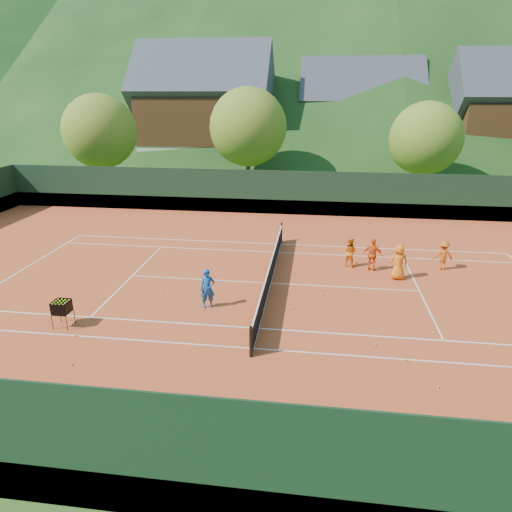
# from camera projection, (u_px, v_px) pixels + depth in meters

# --- Properties ---
(ground) EXTENTS (400.00, 400.00, 0.00)m
(ground) POSITION_uv_depth(u_px,v_px,m) (270.00, 284.00, 20.23)
(ground) COLOR #2B4F18
(ground) RESTS_ON ground
(clay_court) EXTENTS (40.00, 24.00, 0.02)m
(clay_court) POSITION_uv_depth(u_px,v_px,m) (270.00, 283.00, 20.22)
(clay_court) COLOR #C0431F
(clay_court) RESTS_ON ground
(coach) EXTENTS (0.68, 0.57, 1.60)m
(coach) POSITION_uv_depth(u_px,v_px,m) (207.00, 289.00, 17.71)
(coach) COLOR #174F9A
(coach) RESTS_ON clay_court
(student_a) EXTENTS (0.86, 0.78, 1.44)m
(student_a) POSITION_uv_depth(u_px,v_px,m) (349.00, 252.00, 21.95)
(student_a) COLOR orange
(student_a) RESTS_ON clay_court
(student_b) EXTENTS (0.99, 0.62, 1.57)m
(student_b) POSITION_uv_depth(u_px,v_px,m) (373.00, 255.00, 21.40)
(student_b) COLOR orange
(student_b) RESTS_ON clay_court
(student_c) EXTENTS (0.81, 0.54, 1.63)m
(student_c) POSITION_uv_depth(u_px,v_px,m) (399.00, 262.00, 20.41)
(student_c) COLOR orange
(student_c) RESTS_ON clay_court
(student_d) EXTENTS (0.96, 0.60, 1.42)m
(student_d) POSITION_uv_depth(u_px,v_px,m) (443.00, 255.00, 21.53)
(student_d) COLOR #D65713
(student_d) RESTS_ON clay_court
(tennis_ball_0) EXTENTS (0.07, 0.07, 0.07)m
(tennis_ball_0) POSITION_uv_depth(u_px,v_px,m) (267.00, 331.00, 16.13)
(tennis_ball_0) COLOR #ADD723
(tennis_ball_0) RESTS_ON clay_court
(tennis_ball_1) EXTENTS (0.07, 0.07, 0.07)m
(tennis_ball_1) POSITION_uv_depth(u_px,v_px,m) (76.00, 404.00, 12.40)
(tennis_ball_1) COLOR #ADD723
(tennis_ball_1) RESTS_ON clay_court
(tennis_ball_2) EXTENTS (0.07, 0.07, 0.07)m
(tennis_ball_2) POSITION_uv_depth(u_px,v_px,m) (76.00, 335.00, 15.85)
(tennis_ball_2) COLOR #ADD723
(tennis_ball_2) RESTS_ON clay_court
(tennis_ball_3) EXTENTS (0.07, 0.07, 0.07)m
(tennis_ball_3) POSITION_uv_depth(u_px,v_px,m) (305.00, 414.00, 11.99)
(tennis_ball_3) COLOR #ADD723
(tennis_ball_3) RESTS_ON clay_court
(tennis_ball_4) EXTENTS (0.07, 0.07, 0.07)m
(tennis_ball_4) POSITION_uv_depth(u_px,v_px,m) (462.00, 418.00, 11.85)
(tennis_ball_4) COLOR #ADD723
(tennis_ball_4) RESTS_ON clay_court
(tennis_ball_5) EXTENTS (0.07, 0.07, 0.07)m
(tennis_ball_5) POSITION_uv_depth(u_px,v_px,m) (370.00, 310.00, 17.69)
(tennis_ball_5) COLOR #ADD723
(tennis_ball_5) RESTS_ON clay_court
(tennis_ball_6) EXTENTS (0.07, 0.07, 0.07)m
(tennis_ball_6) POSITION_uv_depth(u_px,v_px,m) (72.00, 365.00, 14.17)
(tennis_ball_6) COLOR #ADD723
(tennis_ball_6) RESTS_ON clay_court
(tennis_ball_7) EXTENTS (0.07, 0.07, 0.07)m
(tennis_ball_7) POSITION_uv_depth(u_px,v_px,m) (438.00, 387.00, 13.10)
(tennis_ball_7) COLOR #ADD723
(tennis_ball_7) RESTS_ON clay_court
(tennis_ball_8) EXTENTS (0.07, 0.07, 0.07)m
(tennis_ball_8) POSITION_uv_depth(u_px,v_px,m) (294.00, 308.00, 17.86)
(tennis_ball_8) COLOR #ADD723
(tennis_ball_8) RESTS_ON clay_court
(tennis_ball_9) EXTENTS (0.07, 0.07, 0.07)m
(tennis_ball_9) POSITION_uv_depth(u_px,v_px,m) (434.00, 332.00, 16.04)
(tennis_ball_9) COLOR #ADD723
(tennis_ball_9) RESTS_ON clay_court
(tennis_ball_10) EXTENTS (0.07, 0.07, 0.07)m
(tennis_ball_10) POSITION_uv_depth(u_px,v_px,m) (385.00, 433.00, 11.36)
(tennis_ball_10) COLOR #ADD723
(tennis_ball_10) RESTS_ON clay_court
(tennis_ball_11) EXTENTS (0.07, 0.07, 0.07)m
(tennis_ball_11) POSITION_uv_depth(u_px,v_px,m) (376.00, 345.00, 15.28)
(tennis_ball_11) COLOR #ADD723
(tennis_ball_11) RESTS_ON clay_court
(tennis_ball_12) EXTENTS (0.07, 0.07, 0.07)m
(tennis_ball_12) POSITION_uv_depth(u_px,v_px,m) (100.00, 290.00, 19.40)
(tennis_ball_12) COLOR #ADD723
(tennis_ball_12) RESTS_ON clay_court
(tennis_ball_13) EXTENTS (0.07, 0.07, 0.07)m
(tennis_ball_13) POSITION_uv_depth(u_px,v_px,m) (163.00, 393.00, 12.84)
(tennis_ball_13) COLOR #ADD723
(tennis_ball_13) RESTS_ON clay_court
(tennis_ball_14) EXTENTS (0.07, 0.07, 0.07)m
(tennis_ball_14) POSITION_uv_depth(u_px,v_px,m) (103.00, 298.00, 18.72)
(tennis_ball_14) COLOR #ADD723
(tennis_ball_14) RESTS_ON clay_court
(tennis_ball_15) EXTENTS (0.07, 0.07, 0.07)m
(tennis_ball_15) POSITION_uv_depth(u_px,v_px,m) (229.00, 318.00, 17.10)
(tennis_ball_15) COLOR #ADD723
(tennis_ball_15) RESTS_ON clay_court
(tennis_ball_16) EXTENTS (0.07, 0.07, 0.07)m
(tennis_ball_16) POSITION_uv_depth(u_px,v_px,m) (162.00, 292.00, 19.30)
(tennis_ball_16) COLOR #ADD723
(tennis_ball_16) RESTS_ON clay_court
(tennis_ball_17) EXTENTS (0.07, 0.07, 0.07)m
(tennis_ball_17) POSITION_uv_depth(u_px,v_px,m) (269.00, 302.00, 18.37)
(tennis_ball_17) COLOR #ADD723
(tennis_ball_17) RESTS_ON clay_court
(tennis_ball_18) EXTENTS (0.07, 0.07, 0.07)m
(tennis_ball_18) POSITION_uv_depth(u_px,v_px,m) (322.00, 295.00, 18.98)
(tennis_ball_18) COLOR #ADD723
(tennis_ball_18) RESTS_ON clay_court
(tennis_ball_19) EXTENTS (0.07, 0.07, 0.07)m
(tennis_ball_19) POSITION_uv_depth(u_px,v_px,m) (405.00, 360.00, 14.42)
(tennis_ball_19) COLOR #ADD723
(tennis_ball_19) RESTS_ON clay_court
(court_lines) EXTENTS (23.83, 11.03, 0.00)m
(court_lines) POSITION_uv_depth(u_px,v_px,m) (270.00, 283.00, 20.22)
(court_lines) COLOR white
(court_lines) RESTS_ON clay_court
(tennis_net) EXTENTS (0.10, 12.07, 1.10)m
(tennis_net) POSITION_uv_depth(u_px,v_px,m) (270.00, 273.00, 20.05)
(tennis_net) COLOR black
(tennis_net) RESTS_ON clay_court
(perimeter_fence) EXTENTS (40.40, 24.24, 3.00)m
(perimeter_fence) POSITION_uv_depth(u_px,v_px,m) (271.00, 257.00, 19.79)
(perimeter_fence) COLOR black
(perimeter_fence) RESTS_ON clay_court
(ball_hopper) EXTENTS (0.57, 0.57, 1.00)m
(ball_hopper) POSITION_uv_depth(u_px,v_px,m) (62.00, 308.00, 16.29)
(ball_hopper) COLOR black
(ball_hopper) RESTS_ON clay_court
(chalet_left) EXTENTS (13.80, 9.93, 12.92)m
(chalet_left) POSITION_uv_depth(u_px,v_px,m) (205.00, 115.00, 47.47)
(chalet_left) COLOR beige
(chalet_left) RESTS_ON ground
(chalet_mid) EXTENTS (12.65, 8.82, 11.45)m
(chalet_mid) POSITION_uv_depth(u_px,v_px,m) (358.00, 120.00, 49.41)
(chalet_mid) COLOR beige
(chalet_mid) RESTS_ON ground
(chalet_right) EXTENTS (11.50, 8.82, 11.91)m
(chalet_right) POSITION_uv_depth(u_px,v_px,m) (510.00, 121.00, 43.84)
(chalet_right) COLOR beige
(chalet_right) RESTS_ON ground
(tree_a) EXTENTS (6.00, 6.00, 7.88)m
(tree_a) POSITION_uv_depth(u_px,v_px,m) (100.00, 132.00, 37.31)
(tree_a) COLOR #402B19
(tree_a) RESTS_ON ground
(tree_b) EXTENTS (6.40, 6.40, 8.40)m
(tree_b) POSITION_uv_depth(u_px,v_px,m) (248.00, 127.00, 37.56)
(tree_b) COLOR #42281A
(tree_b) RESTS_ON ground
(tree_c) EXTENTS (5.60, 5.60, 7.35)m
(tree_c) POSITION_uv_depth(u_px,v_px,m) (426.00, 139.00, 35.10)
(tree_c) COLOR #402819
(tree_c) RESTS_ON ground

